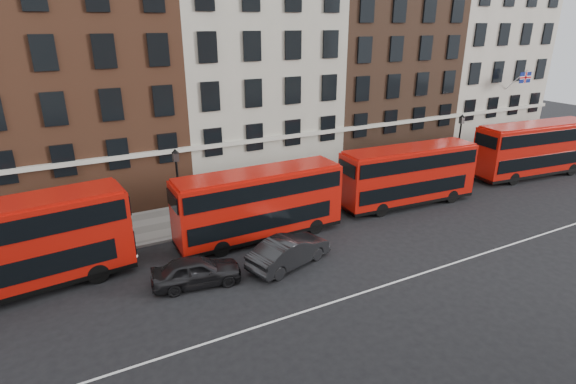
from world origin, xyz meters
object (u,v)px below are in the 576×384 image
bus_a (5,248)px  bus_b (259,203)px  bus_c (408,174)px  bus_d (534,148)px  car_front (289,251)px  car_rear (197,271)px  traffic_light (531,137)px

bus_a → bus_b: bearing=-5.7°
bus_b → bus_a: bearing=179.5°
bus_c → bus_d: bearing=3.8°
car_front → car_rear: bearing=67.9°
bus_b → bus_c: size_ratio=0.99×
bus_a → bus_b: size_ratio=1.10×
bus_a → traffic_light: bus_a is taller
bus_d → car_front: 25.60m
car_rear → car_front: bearing=-85.9°
traffic_light → bus_d: bearing=-142.3°
bus_b → bus_d: bus_d is taller
bus_a → car_front: bearing=-21.6°
bus_b → car_front: bus_b is taller
bus_c → bus_b: bearing=-176.1°
bus_c → traffic_light: 17.41m
car_front → traffic_light: bearing=-94.7°
bus_c → car_front: bearing=-158.2°
bus_d → bus_c: bearing=-174.2°
traffic_light → bus_a: bearing=-176.4°
car_rear → traffic_light: bearing=-71.0°
bus_a → traffic_light: 41.84m
bus_a → bus_d: bus_a is taller
bus_a → bus_d: (38.33, 0.01, -0.02)m
car_front → bus_a: bearing=56.9°
bus_c → car_rear: bearing=-164.9°
bus_b → car_front: 4.01m
traffic_light → bus_b: bearing=-174.7°
bus_b → traffic_light: 28.89m
bus_a → car_rear: (8.05, -3.29, -1.74)m
bus_c → bus_d: size_ratio=0.93×
bus_c → car_rear: bus_c is taller
bus_c → car_rear: (-16.51, -3.30, -1.54)m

